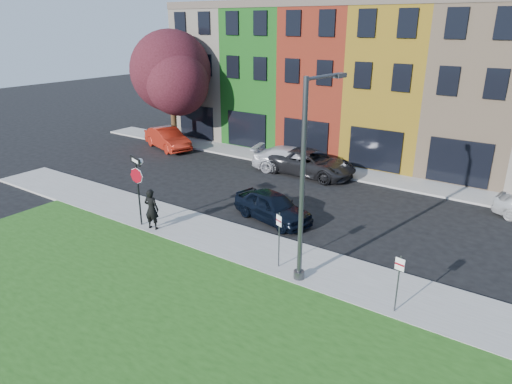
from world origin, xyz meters
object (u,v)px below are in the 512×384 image
Objects in this scene: man at (152,209)px; street_lamp at (306,183)px; stop_sign at (137,177)px; sedan_near at (273,206)px.

man is 8.19m from street_lamp.
stop_sign reaches higher than sedan_near.
street_lamp is (7.72, 0.22, 2.73)m from man.
sedan_near is at bearing 139.69° from street_lamp.
man is 0.26× the size of street_lamp.
man reaches higher than sedan_near.
sedan_near is 6.28m from street_lamp.
street_lamp is at bearing -122.12° from sedan_near.
stop_sign reaches higher than man.
sedan_near is (3.88, 4.13, -0.35)m from man.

